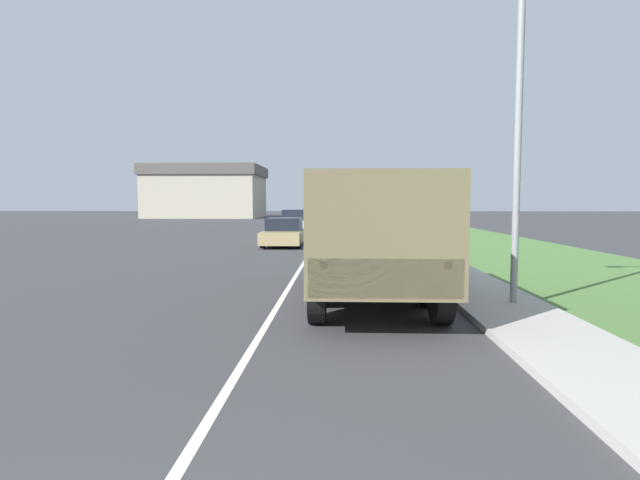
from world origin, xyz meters
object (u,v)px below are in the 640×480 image
(car_second_ahead, at_px, (295,222))
(military_truck, at_px, (371,230))
(car_nearest_ahead, at_px, (284,233))
(lamp_post, at_px, (508,91))

(car_second_ahead, bearing_deg, military_truck, -80.99)
(car_nearest_ahead, height_order, car_second_ahead, car_second_ahead)
(car_nearest_ahead, relative_size, lamp_post, 0.68)
(car_second_ahead, bearing_deg, car_nearest_ahead, -87.62)
(car_nearest_ahead, bearing_deg, car_second_ahead, 92.38)
(car_nearest_ahead, xyz_separation_m, lamp_post, (6.02, -14.56, 3.65))
(military_truck, xyz_separation_m, car_nearest_ahead, (-3.43, 13.82, -0.89))
(military_truck, distance_m, car_nearest_ahead, 14.26)
(car_second_ahead, distance_m, lamp_post, 26.24)
(military_truck, bearing_deg, car_second_ahead, 99.01)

